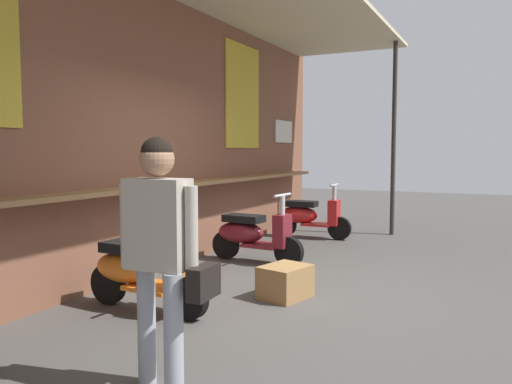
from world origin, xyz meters
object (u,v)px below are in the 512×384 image
at_px(scooter_maroon, 251,234).
at_px(scooter_red, 308,216).
at_px(scooter_orange, 139,270).
at_px(merchandise_crate, 285,282).
at_px(shopper_with_handbag, 161,241).

xyz_separation_m(scooter_maroon, scooter_red, (2.21, 0.00, 0.00)).
height_order(scooter_orange, scooter_maroon, same).
bearing_deg(scooter_red, scooter_maroon, -92.23).
bearing_deg(scooter_red, merchandise_crate, -75.25).
bearing_deg(shopper_with_handbag, scooter_orange, 40.80).
bearing_deg(scooter_red, shopper_with_handbag, -80.48).
bearing_deg(shopper_with_handbag, merchandise_crate, 0.12).
height_order(scooter_orange, shopper_with_handbag, shopper_with_handbag).
relative_size(scooter_maroon, merchandise_crate, 2.78).
relative_size(scooter_orange, scooter_maroon, 1.00).
bearing_deg(scooter_orange, merchandise_crate, 45.48).
bearing_deg(merchandise_crate, scooter_maroon, 38.44).
distance_m(scooter_orange, merchandise_crate, 1.50).
bearing_deg(merchandise_crate, shopper_with_handbag, -176.94).
bearing_deg(scooter_maroon, scooter_orange, -86.44).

